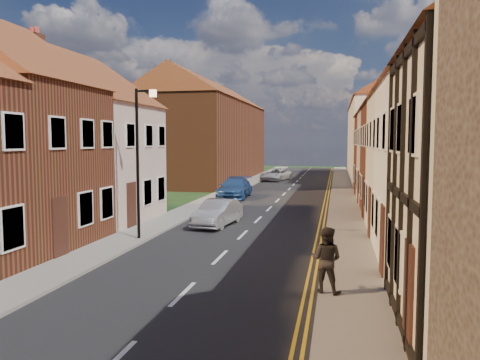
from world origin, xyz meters
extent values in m
cube|color=black|center=(0.00, 30.00, 0.01)|extent=(7.00, 90.00, 0.02)
cube|color=gray|center=(-4.40, 30.00, 0.06)|extent=(1.80, 90.00, 0.12)
cube|color=gray|center=(4.40, 30.00, 0.06)|extent=(1.80, 90.00, 0.12)
cube|color=white|center=(9.30, 23.50, 3.00)|extent=(8.00, 5.00, 6.00)
cube|color=brown|center=(9.30, 28.90, 3.00)|extent=(8.00, 5.80, 6.00)
cube|color=brown|center=(9.30, 26.60, 8.20)|extent=(0.60, 0.60, 1.60)
cube|color=tan|center=(9.30, 34.30, 3.00)|extent=(8.00, 5.00, 6.00)
cube|color=brown|center=(9.30, 32.40, 8.20)|extent=(0.60, 0.60, 1.60)
cube|color=brown|center=(9.30, 39.70, 3.00)|extent=(8.00, 5.80, 6.00)
cube|color=brown|center=(9.30, 37.40, 8.20)|extent=(0.60, 0.60, 1.60)
cube|color=tan|center=(-9.30, 23.85, 2.90)|extent=(8.00, 6.10, 5.80)
cube|color=brown|center=(-9.30, 21.40, 8.00)|extent=(0.60, 0.60, 1.60)
cube|color=white|center=(9.30, 55.00, 4.00)|extent=(8.00, 24.00, 8.00)
cube|color=brown|center=(-9.30, 50.00, 4.00)|extent=(8.00, 24.00, 8.00)
cylinder|color=black|center=(-3.90, 20.00, 3.12)|extent=(0.12, 0.12, 6.00)
cube|color=black|center=(-3.55, 20.00, 6.02)|extent=(0.70, 0.08, 0.08)
cube|color=#FFD899|center=(-3.20, 20.00, 5.92)|extent=(0.25, 0.15, 0.28)
imported|color=#929399|center=(-1.62, 23.96, 0.62)|extent=(1.77, 3.92, 1.25)
imported|color=navy|center=(-3.20, 35.01, 0.72)|extent=(2.17, 5.00, 1.43)
imported|color=#BABCC2|center=(-2.19, 50.06, 0.64)|extent=(3.25, 4.99, 1.28)
imported|color=#2A2522|center=(3.70, 14.61, 0.98)|extent=(0.98, 0.86, 1.72)
camera|label=1|loc=(3.93, 2.51, 4.03)|focal=35.00mm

